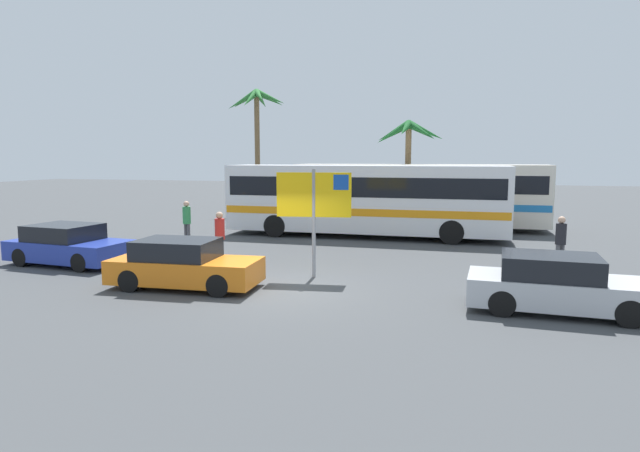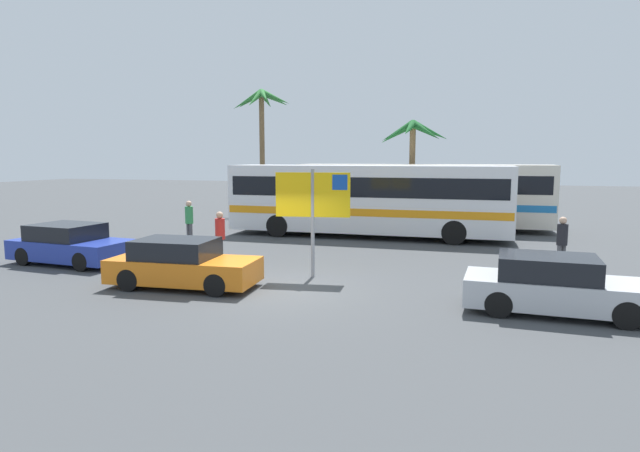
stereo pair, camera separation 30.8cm
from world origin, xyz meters
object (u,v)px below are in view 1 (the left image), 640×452
Objects in this scene: bus_rear_coach at (418,192)px; bus_front_coach at (365,197)px; car_orange at (183,265)px; pedestrian_by_bus at (561,239)px; pedestrian_crossing_lot at (220,234)px; ferry_sign at (315,199)px; car_silver at (558,285)px; car_blue at (69,245)px; pedestrian_near_sign at (187,219)px.

bus_front_coach is at bearing -118.14° from bus_rear_coach.
pedestrian_by_bus reaches higher than car_orange.
pedestrian_crossing_lot reaches higher than car_orange.
ferry_sign is 6.86m from car_silver.
car_blue is (-8.44, -0.32, -1.69)m from ferry_sign.
car_orange is (-2.97, -10.71, -1.15)m from bus_front_coach.
bus_front_coach is 3.85× the size of ferry_sign.
bus_front_coach is 2.99× the size of car_blue.
pedestrian_near_sign is (-12.96, 6.26, 0.43)m from car_silver.
ferry_sign is at bearing -98.60° from bus_rear_coach.
pedestrian_near_sign is 1.01× the size of pedestrian_crossing_lot.
pedestrian_by_bus is at bearing -28.72° from pedestrian_crossing_lot.
pedestrian_crossing_lot is (-5.35, -11.36, -0.73)m from bus_rear_coach.
pedestrian_crossing_lot is 1.03× the size of pedestrian_by_bus.
car_orange is (-4.96, -14.42, -1.15)m from bus_rear_coach.
pedestrian_near_sign is at bearing 139.72° from ferry_sign.
car_orange is at bearing -108.97° from bus_rear_coach.
pedestrian_near_sign is (1.82, 4.57, 0.43)m from car_blue.
bus_rear_coach reaches higher than pedestrian_crossing_lot.
pedestrian_crossing_lot reaches higher than pedestrian_by_bus.
car_blue is at bearing 153.59° from pedestrian_crossing_lot.
ferry_sign is 4.17m from car_orange.
ferry_sign reaches higher than car_silver.
pedestrian_by_bus is at bearing 14.85° from ferry_sign.
pedestrian_crossing_lot is at bearing 166.45° from car_silver.
pedestrian_by_bus is at bearing 83.70° from car_silver.
bus_front_coach reaches higher than car_blue.
pedestrian_near_sign is 1.04× the size of pedestrian_by_bus.
car_silver is at bearing -25.14° from ferry_sign.
pedestrian_by_bus is (15.56, 3.26, 0.38)m from car_blue.
pedestrian_by_bus is at bearing 23.25° from car_orange.
bus_front_coach is 8.39m from pedestrian_crossing_lot.
car_orange is at bearing -152.24° from ferry_sign.
ferry_sign is 0.78× the size of car_orange.
car_orange is at bearing 79.83° from pedestrian_by_bus.
ferry_sign is at bearing 75.57° from pedestrian_by_bus.
pedestrian_by_bus reaches higher than car_blue.
car_blue is 2.41× the size of pedestrian_by_bus.
ferry_sign is 0.78× the size of car_blue.
car_blue is 15.90m from pedestrian_by_bus.
car_blue is 1.01× the size of car_orange.
bus_rear_coach is 16.26m from car_blue.
bus_rear_coach is 12.37m from ferry_sign.
bus_rear_coach reaches higher than car_blue.
pedestrian_near_sign is (-6.62, 4.25, -1.26)m from ferry_sign.
car_silver is at bearing -1.53° from car_blue.
bus_rear_coach is 3.85× the size of ferry_sign.
bus_front_coach is at bearing 124.31° from car_silver.
bus_front_coach and bus_rear_coach have the same top height.
bus_front_coach is 6.89× the size of pedestrian_near_sign.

